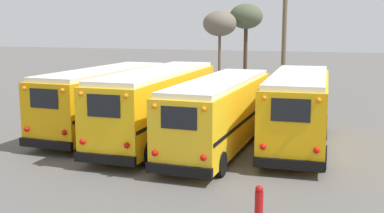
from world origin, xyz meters
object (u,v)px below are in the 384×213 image
utility_pole (284,36)px  bare_tree_0 (246,17)px  school_bus_2 (220,111)px  bare_tree_1 (220,24)px  school_bus_0 (105,98)px  school_bus_1 (158,102)px  fire_hydrant (259,203)px  school_bus_3 (298,108)px

utility_pole → bare_tree_0: 12.41m
school_bus_2 → bare_tree_1: (-6.25, 22.82, 3.80)m
school_bus_0 → school_bus_1: size_ratio=0.90×
utility_pole → bare_tree_0: (-5.10, 11.22, 1.42)m
bare_tree_0 → fire_hydrant: bearing=-77.1°
school_bus_1 → school_bus_3: school_bus_1 is taller
school_bus_2 → bare_tree_0: bare_tree_0 is taller
school_bus_1 → fire_hydrant: 10.19m
school_bus_0 → bare_tree_0: 24.16m
fire_hydrant → bare_tree_1: bearing=107.3°
school_bus_2 → bare_tree_0: 25.75m
school_bus_3 → bare_tree_0: 25.06m
utility_pole → school_bus_2: bearing=-93.3°
school_bus_3 → school_bus_0: bearing=-179.1°
school_bus_0 → fire_hydrant: (9.45, -8.60, -1.24)m
bare_tree_1 → fire_hydrant: (9.35, -30.11, -4.96)m
school_bus_1 → bare_tree_0: bare_tree_0 is taller
school_bus_3 → utility_pole: 12.86m
bare_tree_0 → fire_hydrant: size_ratio=7.12×
school_bus_3 → bare_tree_1: (-9.43, 21.35, 3.71)m
school_bus_1 → school_bus_2: bearing=-11.2°
school_bus_0 → bare_tree_0: bearing=85.0°
utility_pole → fire_hydrant: size_ratio=8.77×
school_bus_3 → fire_hydrant: bearing=-90.5°
school_bus_3 → bare_tree_0: (-7.47, 23.53, 4.31)m
utility_pole → bare_tree_1: utility_pole is taller
utility_pole → school_bus_1: bearing=-106.8°
school_bus_0 → bare_tree_1: bearing=89.7°
school_bus_3 → utility_pole: size_ratio=1.06×
school_bus_1 → bare_tree_0: (-1.12, 24.37, 4.27)m
fire_hydrant → utility_pole: bearing=96.2°
utility_pole → bare_tree_1: bearing=127.9°
school_bus_3 → fire_hydrant: 8.85m
utility_pole → bare_tree_1: (-7.05, 9.05, 0.81)m
bare_tree_0 → bare_tree_1: bearing=-131.9°
utility_pole → bare_tree_0: bearing=114.4°
school_bus_0 → bare_tree_0: bare_tree_0 is taller
school_bus_2 → school_bus_3: (3.18, 1.47, 0.09)m
school_bus_2 → bare_tree_1: bearing=105.3°
school_bus_1 → fire_hydrant: (6.28, -7.92, -1.30)m
school_bus_1 → utility_pole: size_ratio=1.20×
school_bus_2 → bare_tree_0: (-4.30, 25.00, 4.40)m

